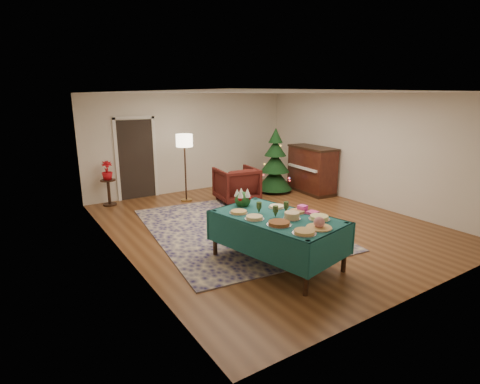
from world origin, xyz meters
TOP-DOWN VIEW (x-y plane):
  - room_shell at (0.00, 0.00)m, footprint 7.00×7.00m
  - doorway at (-1.60, 3.48)m, footprint 1.08×0.04m
  - rug at (-0.73, 0.09)m, footprint 3.65×4.53m
  - buffet_table at (-1.02, -1.65)m, footprint 1.61×2.26m
  - platter_0 at (-1.19, -2.45)m, footprint 0.34×0.34m
  - platter_1 at (-0.87, -2.41)m, footprint 0.37×0.37m
  - platter_2 at (-0.58, -2.13)m, footprint 0.33×0.33m
  - platter_3 at (-1.26, -1.99)m, footprint 0.37×0.37m
  - platter_4 at (-0.92, -1.88)m, footprint 0.27×0.27m
  - platter_5 at (-0.64, -1.68)m, footprint 0.29×0.29m
  - platter_6 at (-1.41, -1.57)m, footprint 0.30×0.30m
  - platter_7 at (-0.75, -1.29)m, footprint 0.29×0.29m
  - platter_8 at (-1.45, -1.19)m, footprint 0.30×0.30m
  - goblet_0 at (-1.17, -1.36)m, footprint 0.09×0.09m
  - goblet_1 at (-0.79, -1.58)m, footprint 0.09×0.09m
  - goblet_2 at (-1.08, -1.68)m, footprint 0.09×0.09m
  - napkin_stack at (-0.47, -1.86)m, footprint 0.19×0.19m
  - gift_box at (-0.53, -1.68)m, footprint 0.15×0.15m
  - centerpiece at (-1.16, -0.87)m, footprint 0.29×0.29m
  - armchair at (0.38, 1.76)m, footprint 1.06×1.01m
  - floor_lamp at (-0.65, 2.55)m, footprint 0.41×0.41m
  - side_table at (-2.43, 3.20)m, footprint 0.36×0.36m
  - potted_plant at (-2.43, 3.20)m, footprint 0.26×0.46m
  - christmas_tree at (1.82, 2.03)m, footprint 1.13×1.13m
  - piano at (2.67, 1.45)m, footprint 0.82×1.54m

SIDE VIEW (x-z plane):
  - rug at x=-0.73m, z-range 0.00..0.02m
  - side_table at x=-2.43m, z-range -0.01..0.64m
  - armchair at x=0.38m, z-range 0.00..0.98m
  - piano at x=2.67m, z-range -0.01..1.27m
  - buffet_table at x=-1.02m, z-range 0.24..1.04m
  - potted_plant at x=-2.43m, z-range 0.65..0.90m
  - christmas_tree at x=1.82m, z-range -0.09..1.70m
  - platter_7 at x=-0.75m, z-range 0.80..0.84m
  - platter_5 at x=-0.64m, z-range 0.80..0.84m
  - platter_8 at x=-1.45m, z-range 0.80..0.84m
  - napkin_stack at x=-0.47m, z-range 0.80..0.84m
  - platter_0 at x=-1.19m, z-range 0.80..0.85m
  - platter_3 at x=-1.26m, z-range 0.80..0.85m
  - platter_6 at x=-1.41m, z-range 0.80..0.85m
  - platter_2 at x=-0.58m, z-range 0.80..0.86m
  - platter_4 at x=-0.92m, z-range 0.80..0.91m
  - gift_box at x=-0.53m, z-range 0.80..0.91m
  - platter_1 at x=-0.87m, z-range 0.78..0.95m
  - goblet_0 at x=-1.17m, z-range 0.80..0.99m
  - goblet_1 at x=-0.79m, z-range 0.80..0.99m
  - goblet_2 at x=-1.08m, z-range 0.80..0.99m
  - centerpiece at x=-1.16m, z-range 0.77..1.10m
  - doorway at x=-1.60m, z-range 0.02..2.18m
  - room_shell at x=0.00m, z-range -2.15..4.85m
  - floor_lamp at x=-0.65m, z-range 0.60..2.30m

